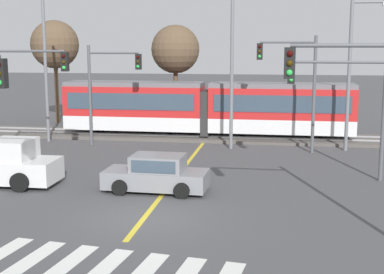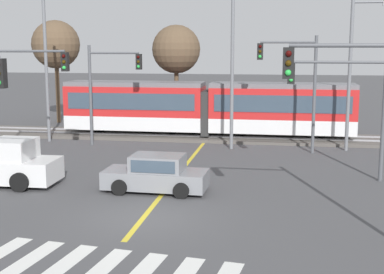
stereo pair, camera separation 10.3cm
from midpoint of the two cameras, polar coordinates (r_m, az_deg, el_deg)
name	(u,v)px [view 1 (the left image)]	position (r m, az deg, el deg)	size (l,w,h in m)	color
ground_plane	(144,218)	(18.76, -5.28, -8.58)	(200.00, 200.00, 0.00)	#474749
track_bed	(207,137)	(34.74, 1.55, 0.05)	(120.00, 4.00, 0.18)	#56514C
rail_near	(206,136)	(34.01, 1.39, 0.08)	(120.00, 0.08, 0.10)	#939399
rail_far	(209,133)	(35.42, 1.71, 0.46)	(120.00, 0.08, 0.10)	#939399
light_rail_tram	(207,107)	(34.47, 1.48, 3.26)	(18.50, 2.64, 3.43)	silver
crosswalk_stripe_1	(32,260)	(15.87, -16.91, -12.40)	(0.56, 2.80, 0.01)	silver
crosswalk_stripe_2	(67,264)	(15.32, -13.38, -13.04)	(0.56, 2.80, 0.01)	silver
crosswalk_stripe_3	(104,269)	(14.84, -9.58, -13.68)	(0.56, 2.80, 0.01)	silver
crosswalk_stripe_4	(142,274)	(14.42, -5.51, -14.30)	(0.56, 2.80, 0.01)	silver
lane_centre_line	(177,176)	(24.55, -1.71, -4.17)	(0.20, 17.08, 0.01)	gold
sedan_crossing	(156,175)	(21.86, -3.97, -4.03)	(4.25, 2.02, 1.52)	gray
traffic_light_far_left	(107,80)	(31.99, -9.15, 5.97)	(3.25, 0.38, 5.95)	#515459
traffic_light_mid_left	(16,85)	(27.40, -18.39, 5.33)	(4.25, 0.38, 6.02)	#515459
traffic_light_mid_right	(349,95)	(24.24, 16.30, 4.32)	(4.25, 0.38, 5.69)	#515459
traffic_light_near_right	(369,106)	(16.09, 18.19, 3.13)	(3.75, 0.38, 6.29)	#515459
traffic_light_far_right	(296,76)	(29.96, 10.89, 6.36)	(3.25, 0.38, 6.45)	#515459
street_lamp_west	(47,52)	(34.11, -15.27, 8.71)	(2.03, 0.28, 9.89)	slate
street_lamp_centre	(235,51)	(30.57, 4.56, 9.09)	(2.34, 0.28, 9.96)	slate
street_lamp_east	(353,66)	(31.25, 16.74, 7.28)	(2.23, 0.28, 8.45)	slate
bare_tree_far_west	(55,45)	(42.88, -14.49, 9.49)	(3.68, 3.68, 7.88)	brown
bare_tree_west	(175,50)	(39.75, -1.85, 9.29)	(3.55, 3.55, 7.46)	brown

